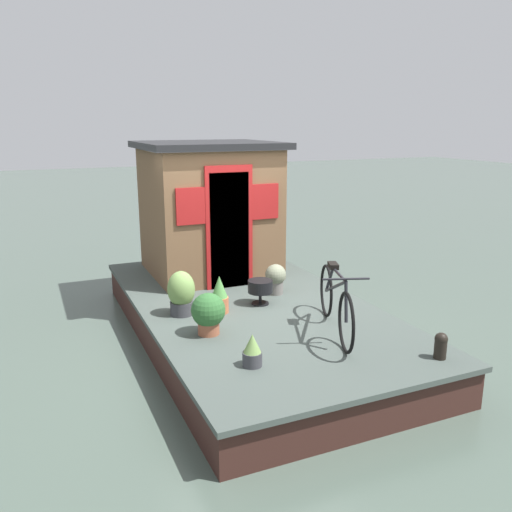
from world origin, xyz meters
name	(u,v)px	position (x,y,z in m)	size (l,w,h in m)	color
ground_plane	(250,336)	(0.00, 0.00, 0.00)	(60.00, 60.00, 0.00)	#47564C
houseboat_deck	(250,319)	(0.00, 0.00, 0.25)	(5.58, 2.94, 0.50)	#424C47
houseboat_cabin	(209,208)	(1.68, 0.00, 1.55)	(2.00, 2.07, 2.09)	brown
bicycle	(335,302)	(-1.36, -0.49, 0.87)	(1.66, 0.71, 0.80)	black
potted_plant_basil	(252,351)	(-1.79, 0.74, 0.66)	(0.20, 0.20, 0.34)	#38383D
potted_plant_fern	(219,295)	(-0.20, 0.51, 0.73)	(0.23, 0.23, 0.49)	#B2603D
potted_plant_mint	(276,278)	(0.20, -0.48, 0.74)	(0.30, 0.30, 0.43)	slate
potted_plant_geranium	(208,312)	(-0.83, 0.87, 0.76)	(0.40, 0.40, 0.49)	#935138
potted_plant_lavender	(181,293)	(-0.08, 0.98, 0.79)	(0.35, 0.35, 0.57)	#38383D
charcoal_grill	(260,287)	(-0.12, -0.10, 0.73)	(0.33, 0.33, 0.33)	black
mooring_bollard	(441,345)	(-2.42, -1.12, 0.65)	(0.14, 0.14, 0.28)	black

